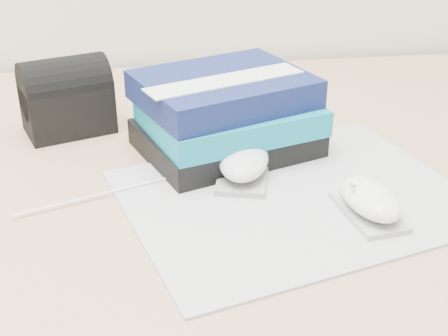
{
  "coord_description": "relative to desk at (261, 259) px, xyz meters",
  "views": [
    {
      "loc": [
        -0.18,
        0.8,
        1.11
      ],
      "look_at": [
        -0.09,
        1.46,
        0.77
      ],
      "focal_mm": 50.0,
      "sensor_mm": 36.0,
      "label": 1
    }
  ],
  "objects": [
    {
      "name": "desk",
      "position": [
        0.0,
        0.0,
        0.0
      ],
      "size": [
        1.6,
        0.8,
        0.73
      ],
      "color": "tan",
      "rests_on": "ground"
    },
    {
      "name": "mousepad",
      "position": [
        -0.0,
        -0.2,
        0.24
      ],
      "size": [
        0.47,
        0.41,
        0.0
      ],
      "primitive_type": "cube",
      "rotation": [
        0.0,
        0.0,
        0.27
      ],
      "color": "#92929A",
      "rests_on": "desk"
    },
    {
      "name": "mouse_rear",
      "position": [
        -0.06,
        -0.14,
        0.26
      ],
      "size": [
        0.09,
        0.13,
        0.05
      ],
      "color": "#98989A",
      "rests_on": "mousepad"
    },
    {
      "name": "mouse_front",
      "position": [
        0.07,
        -0.26,
        0.26
      ],
      "size": [
        0.07,
        0.11,
        0.04
      ],
      "color": "#A6A6A9",
      "rests_on": "mousepad"
    },
    {
      "name": "usb_cable",
      "position": [
        -0.23,
        -0.17,
        0.24
      ],
      "size": [
        0.22,
        0.08,
        0.0
      ],
      "primitive_type": "cylinder",
      "rotation": [
        0.0,
        1.57,
        0.35
      ],
      "color": "white",
      "rests_on": "mousepad"
    },
    {
      "name": "book_stack",
      "position": [
        -0.07,
        -0.06,
        0.29
      ],
      "size": [
        0.27,
        0.24,
        0.11
      ],
      "color": "black",
      "rests_on": "desk"
    },
    {
      "name": "pouch",
      "position": [
        -0.29,
        0.04,
        0.29
      ],
      "size": [
        0.15,
        0.12,
        0.11
      ],
      "color": "black",
      "rests_on": "desk"
    }
  ]
}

